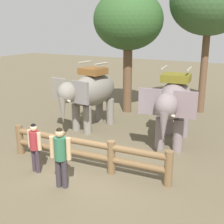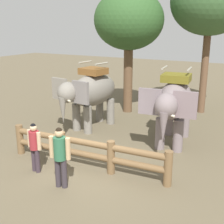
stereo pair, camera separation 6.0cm
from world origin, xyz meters
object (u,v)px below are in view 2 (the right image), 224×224
at_px(elephant_near_left, 90,92).
at_px(tourist_man_in_blue, 35,144).
at_px(tourist_woman_in_black, 60,153).
at_px(elephant_center, 174,103).
at_px(log_fence, 86,150).
at_px(tree_back_center, 129,21).
at_px(tree_far_left, 210,2).

relative_size(elephant_near_left, tourist_man_in_blue, 2.17).
height_order(elephant_near_left, tourist_woman_in_black, elephant_near_left).
bearing_deg(elephant_center, tourist_woman_in_black, -111.05).
xyz_separation_m(log_fence, tourist_woman_in_black, (0.05, -1.30, 0.41)).
xyz_separation_m(tourist_woman_in_black, tree_back_center, (-1.69, 7.69, 3.52)).
relative_size(tourist_woman_in_black, tourist_man_in_blue, 1.12).
xyz_separation_m(log_fence, elephant_near_left, (-1.90, 3.26, 1.01)).
height_order(elephant_center, tourist_woman_in_black, elephant_center).
bearing_deg(tree_far_left, tourist_man_in_blue, -108.13).
relative_size(log_fence, tree_far_left, 0.78).
height_order(tree_far_left, tree_back_center, tree_far_left).
height_order(elephant_near_left, elephant_center, elephant_center).
relative_size(elephant_center, tree_far_left, 0.49).
distance_m(elephant_near_left, tree_back_center, 4.29).
relative_size(tourist_man_in_blue, tree_far_left, 0.22).
bearing_deg(elephant_center, tourist_man_in_blue, -125.79).
height_order(tourist_woman_in_black, tree_back_center, tree_back_center).
distance_m(elephant_center, tree_far_left, 6.22).
bearing_deg(tourist_woman_in_black, elephant_center, 68.95).
distance_m(tree_far_left, tree_back_center, 3.92).
height_order(log_fence, elephant_center, elephant_center).
xyz_separation_m(tourist_woman_in_black, tourist_man_in_blue, (-1.26, 0.35, -0.11)).
bearing_deg(elephant_center, elephant_near_left, 178.78).
distance_m(elephant_near_left, tourist_woman_in_black, 5.00).
xyz_separation_m(elephant_center, tourist_woman_in_black, (-1.72, -4.48, -0.61)).
bearing_deg(tree_far_left, tree_back_center, -153.03).
bearing_deg(log_fence, elephant_center, 60.82).
bearing_deg(elephant_near_left, elephant_center, -1.22).
relative_size(elephant_center, tourist_woman_in_black, 1.95).
bearing_deg(tourist_man_in_blue, tree_back_center, 93.39).
relative_size(log_fence, elephant_center, 1.60).
relative_size(tourist_woman_in_black, tree_far_left, 0.25).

